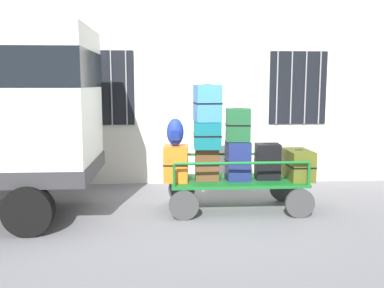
{
  "coord_description": "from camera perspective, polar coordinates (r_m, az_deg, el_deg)",
  "views": [
    {
      "loc": [
        -0.56,
        -6.44,
        2.08
      ],
      "look_at": [
        -0.14,
        0.39,
        1.11
      ],
      "focal_mm": 39.85,
      "sensor_mm": 36.0,
      "label": 1
    }
  ],
  "objects": [
    {
      "name": "suitcase_midleft_middle",
      "position": [
        6.91,
        2.03,
        1.25
      ],
      "size": [
        0.46,
        0.58,
        0.43
      ],
      "color": "#0F5960",
      "rests_on": "suitcase_midleft_bottom"
    },
    {
      "name": "ground_plane",
      "position": [
        6.79,
        1.37,
        -9.8
      ],
      "size": [
        40.0,
        40.0,
        0.0
      ],
      "primitive_type": "plane",
      "color": "slate"
    },
    {
      "name": "suitcase_center_bottom",
      "position": [
        7.03,
        6.13,
        -2.24
      ],
      "size": [
        0.4,
        0.4,
        0.64
      ],
      "color": "navy",
      "rests_on": "luggage_cart"
    },
    {
      "name": "suitcase_midleft_top",
      "position": [
        6.86,
        2.06,
        5.49
      ],
      "size": [
        0.44,
        0.53,
        0.59
      ],
      "color": "#3372C6",
      "rests_on": "suitcase_midleft_middle"
    },
    {
      "name": "suitcase_center_middle",
      "position": [
        6.98,
        6.16,
        2.59
      ],
      "size": [
        0.43,
        0.4,
        0.54
      ],
      "color": "#194C28",
      "rests_on": "suitcase_center_bottom"
    },
    {
      "name": "cart_railing",
      "position": [
        7.04,
        6.12,
        -2.28
      ],
      "size": [
        2.15,
        0.91,
        0.38
      ],
      "color": "#146023",
      "rests_on": "luggage_cart"
    },
    {
      "name": "suitcase_midleft_bottom",
      "position": [
        7.0,
        1.99,
        -2.66
      ],
      "size": [
        0.39,
        0.33,
        0.54
      ],
      "color": "brown",
      "rests_on": "luggage_cart"
    },
    {
      "name": "luggage_cart",
      "position": [
        7.13,
        6.07,
        -5.61
      ],
      "size": [
        2.28,
        1.05,
        0.51
      ],
      "color": "#146023",
      "rests_on": "ground"
    },
    {
      "name": "suitcase_right_bottom",
      "position": [
        7.27,
        14.03,
        -2.68
      ],
      "size": [
        0.4,
        0.7,
        0.49
      ],
      "color": "#4C5119",
      "rests_on": "luggage_cart"
    },
    {
      "name": "building_wall",
      "position": [
        8.99,
        0.03,
        10.69
      ],
      "size": [
        12.0,
        0.38,
        5.0
      ],
      "color": "silver",
      "rests_on": "ground"
    },
    {
      "name": "backpack",
      "position": [
        6.85,
        -2.26,
        1.57
      ],
      "size": [
        0.27,
        0.22,
        0.44
      ],
      "color": "navy",
      "rests_on": "suitcase_left_bottom"
    },
    {
      "name": "suitcase_midright_bottom",
      "position": [
        7.18,
        10.07,
        -2.29
      ],
      "size": [
        0.41,
        0.37,
        0.59
      ],
      "color": "black",
      "rests_on": "luggage_cart"
    },
    {
      "name": "suitcase_left_bottom",
      "position": [
        6.96,
        -2.16,
        -2.56
      ],
      "size": [
        0.43,
        0.53,
        0.58
      ],
      "color": "orange",
      "rests_on": "luggage_cart"
    }
  ]
}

